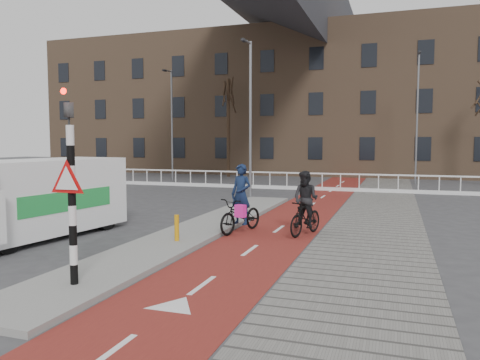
% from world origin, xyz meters
% --- Properties ---
extents(ground, '(120.00, 120.00, 0.00)m').
position_xyz_m(ground, '(0.00, 0.00, 0.00)').
color(ground, '#38383A').
rests_on(ground, ground).
extents(bike_lane, '(2.50, 60.00, 0.01)m').
position_xyz_m(bike_lane, '(1.50, 10.00, 0.01)').
color(bike_lane, maroon).
rests_on(bike_lane, ground).
extents(sidewalk, '(3.00, 60.00, 0.01)m').
position_xyz_m(sidewalk, '(4.30, 10.00, 0.01)').
color(sidewalk, slate).
rests_on(sidewalk, ground).
extents(curb_island, '(1.80, 16.00, 0.12)m').
position_xyz_m(curb_island, '(-0.70, 4.00, 0.06)').
color(curb_island, gray).
rests_on(curb_island, ground).
extents(traffic_signal, '(0.80, 0.80, 3.68)m').
position_xyz_m(traffic_signal, '(-0.60, -2.02, 1.99)').
color(traffic_signal, black).
rests_on(traffic_signal, curb_island).
extents(bollard, '(0.12, 0.12, 0.68)m').
position_xyz_m(bollard, '(-0.50, 1.97, 0.46)').
color(bollard, orange).
rests_on(bollard, curb_island).
extents(cyclist_near, '(1.22, 2.08, 2.04)m').
position_xyz_m(cyclist_near, '(0.55, 4.14, 0.69)').
color(cyclist_near, black).
rests_on(cyclist_near, bike_lane).
extents(cyclist_far, '(1.00, 1.78, 1.86)m').
position_xyz_m(cyclist_far, '(2.45, 4.34, 0.78)').
color(cyclist_far, black).
rests_on(cyclist_far, bike_lane).
extents(van, '(2.68, 5.34, 2.20)m').
position_xyz_m(van, '(-4.64, 1.62, 1.16)').
color(van, white).
rests_on(van, ground).
extents(railing, '(28.00, 0.10, 0.99)m').
position_xyz_m(railing, '(-5.00, 17.00, 0.31)').
color(railing, silver).
rests_on(railing, ground).
extents(townhouse_row, '(46.00, 10.00, 15.90)m').
position_xyz_m(townhouse_row, '(-3.00, 32.00, 7.81)').
color(townhouse_row, '#7F6047').
rests_on(townhouse_row, ground).
extents(tree_mid, '(0.27, 0.27, 7.54)m').
position_xyz_m(tree_mid, '(-7.56, 25.28, 3.77)').
color(tree_mid, black).
rests_on(tree_mid, ground).
extents(streetlight_near, '(0.12, 0.12, 7.28)m').
position_xyz_m(streetlight_near, '(-1.57, 11.85, 3.64)').
color(streetlight_near, slate).
rests_on(streetlight_near, ground).
extents(streetlight_left, '(0.12, 0.12, 7.60)m').
position_xyz_m(streetlight_left, '(-9.95, 20.44, 3.80)').
color(streetlight_left, slate).
rests_on(streetlight_left, ground).
extents(streetlight_right, '(0.12, 0.12, 8.29)m').
position_xyz_m(streetlight_right, '(6.05, 23.03, 4.15)').
color(streetlight_right, slate).
rests_on(streetlight_right, ground).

